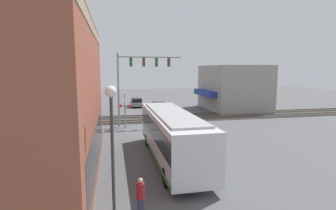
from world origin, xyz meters
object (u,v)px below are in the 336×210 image
at_px(city_bus, 171,134).
at_px(pedestrian_near_bus, 196,142).
at_px(pedestrian_by_lamp, 141,197).
at_px(streetlamp, 112,144).
at_px(parked_car_red, 159,108).
at_px(crossing_signal, 125,106).
at_px(parked_car_grey, 136,103).

height_order(city_bus, pedestrian_near_bus, city_bus).
relative_size(city_bus, pedestrian_by_lamp, 6.91).
relative_size(city_bus, pedestrian_near_bus, 6.31).
height_order(streetlamp, pedestrian_by_lamp, streetlamp).
relative_size(streetlamp, parked_car_red, 1.21).
bearing_deg(streetlamp, crossing_signal, -4.18).
bearing_deg(streetlamp, pedestrian_by_lamp, -72.30).
xyz_separation_m(parked_car_red, parked_car_grey, (7.00, 2.60, -0.04)).
bearing_deg(parked_car_red, parked_car_grey, 20.38).
bearing_deg(parked_car_grey, pedestrian_by_lamp, 175.25).
xyz_separation_m(pedestrian_near_bus, pedestrian_by_lamp, (-7.01, 4.65, -0.09)).
distance_m(city_bus, parked_car_red, 19.64).
relative_size(crossing_signal, pedestrian_near_bus, 2.11).
distance_m(parked_car_red, pedestrian_by_lamp, 26.40).
relative_size(crossing_signal, parked_car_grey, 0.87).
height_order(pedestrian_near_bus, pedestrian_by_lamp, pedestrian_near_bus).
bearing_deg(city_bus, parked_car_grey, -0.00).
height_order(streetlamp, pedestrian_near_bus, streetlamp).
relative_size(crossing_signal, parked_car_red, 0.85).
height_order(crossing_signal, parked_car_red, crossing_signal).
bearing_deg(pedestrian_near_bus, city_bus, 107.03).
distance_m(parked_car_grey, pedestrian_by_lamp, 32.97).
bearing_deg(pedestrian_by_lamp, parked_car_grey, -4.75).
xyz_separation_m(city_bus, crossing_signal, (10.66, 2.52, 0.50)).
bearing_deg(crossing_signal, pedestrian_near_bus, -156.25).
xyz_separation_m(city_bus, parked_car_red, (19.44, -2.60, -1.09)).
xyz_separation_m(streetlamp, parked_car_grey, (33.20, -3.79, -2.53)).
height_order(city_bus, pedestrian_by_lamp, city_bus).
bearing_deg(city_bus, parked_car_red, -7.62).
xyz_separation_m(city_bus, parked_car_grey, (26.44, -0.00, -1.12)).
bearing_deg(streetlamp, pedestrian_near_bus, -37.84).
bearing_deg(pedestrian_near_bus, streetlamp, 142.16).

